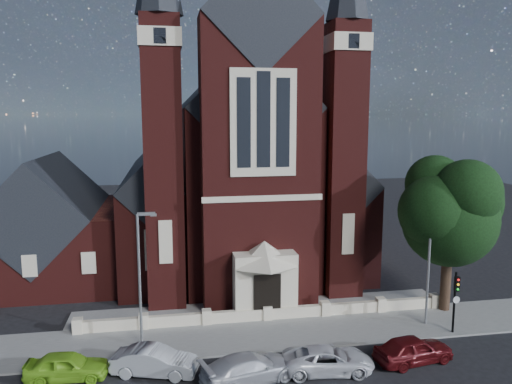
# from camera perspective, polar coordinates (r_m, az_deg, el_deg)

# --- Properties ---
(ground) EXTENTS (120.00, 120.00, 0.00)m
(ground) POSITION_cam_1_polar(r_m,az_deg,el_deg) (41.99, -1.06, -9.97)
(ground) COLOR black
(ground) RESTS_ON ground
(pavement_strip) EXTENTS (60.00, 5.00, 0.12)m
(pavement_strip) POSITION_cam_1_polar(r_m,az_deg,el_deg) (32.40, 2.00, -15.87)
(pavement_strip) COLOR slate
(pavement_strip) RESTS_ON ground
(forecourt_paving) EXTENTS (26.00, 3.00, 0.14)m
(forecourt_paving) POSITION_cam_1_polar(r_m,az_deg,el_deg) (35.99, 0.63, -13.25)
(forecourt_paving) COLOR slate
(forecourt_paving) RESTS_ON ground
(forecourt_wall) EXTENTS (24.00, 0.40, 0.90)m
(forecourt_wall) POSITION_cam_1_polar(r_m,az_deg,el_deg) (34.18, 1.28, -14.49)
(forecourt_wall) COLOR beige
(forecourt_wall) RESTS_ON ground
(church) EXTENTS (20.01, 34.90, 29.20)m
(church) POSITION_cam_1_polar(r_m,az_deg,el_deg) (47.91, -2.59, 2.42)
(church) COLOR #4C1714
(church) RESTS_ON ground
(parish_hall) EXTENTS (12.00, 12.20, 10.24)m
(parish_hall) POSITION_cam_1_polar(r_m,az_deg,el_deg) (44.40, -22.63, -4.24)
(parish_hall) COLOR #4C1714
(parish_hall) RESTS_ON ground
(street_tree) EXTENTS (6.40, 6.60, 10.70)m
(street_tree) POSITION_cam_1_polar(r_m,az_deg,el_deg) (36.01, 21.65, -2.32)
(street_tree) COLOR black
(street_tree) RESTS_ON ground
(street_lamp_left) EXTENTS (1.16, 0.22, 8.09)m
(street_lamp_left) POSITION_cam_1_polar(r_m,az_deg,el_deg) (29.68, -13.02, -8.92)
(street_lamp_left) COLOR gray
(street_lamp_left) RESTS_ON ground
(street_lamp_right) EXTENTS (1.16, 0.22, 8.09)m
(street_lamp_right) POSITION_cam_1_polar(r_m,az_deg,el_deg) (33.85, 19.31, -6.99)
(street_lamp_right) COLOR gray
(street_lamp_right) RESTS_ON ground
(traffic_signal) EXTENTS (0.28, 0.42, 4.00)m
(traffic_signal) POSITION_cam_1_polar(r_m,az_deg,el_deg) (33.61, 21.84, -10.84)
(traffic_signal) COLOR black
(traffic_signal) RESTS_ON ground
(car_lime_van) EXTENTS (4.31, 2.01, 1.43)m
(car_lime_van) POSITION_cam_1_polar(r_m,az_deg,el_deg) (28.92, -20.80, -18.10)
(car_lime_van) COLOR #89D029
(car_lime_van) RESTS_ON ground
(car_silver_a) EXTENTS (4.73, 2.77, 1.47)m
(car_silver_a) POSITION_cam_1_polar(r_m,az_deg,el_deg) (28.13, -11.49, -18.43)
(car_silver_a) COLOR #BABEC2
(car_silver_a) RESTS_ON ground
(car_silver_b) EXTENTS (5.50, 3.49, 1.48)m
(car_silver_b) POSITION_cam_1_polar(r_m,az_deg,el_deg) (26.97, -0.76, -19.49)
(car_silver_b) COLOR #B9BBC2
(car_silver_b) RESTS_ON ground
(car_white_suv) EXTENTS (5.06, 2.75, 1.34)m
(car_white_suv) POSITION_cam_1_polar(r_m,az_deg,el_deg) (28.16, 8.25, -18.44)
(car_white_suv) COLOR white
(car_white_suv) RESTS_ON ground
(car_dark_red) EXTENTS (4.70, 2.51, 1.52)m
(car_dark_red) POSITION_cam_1_polar(r_m,az_deg,el_deg) (30.04, 17.53, -16.77)
(car_dark_red) COLOR #520E11
(car_dark_red) RESTS_ON ground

